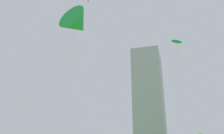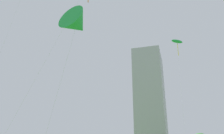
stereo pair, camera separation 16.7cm
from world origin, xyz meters
The scene contains 3 objects.
kite_flying_1 centered at (17.36, 25.57, 26.08)m, with size 5.51×11.84×26.58m.
kite_flying_3 centered at (-0.48, -0.96, 13.67)m, with size 3.86×4.01×15.28m.
distant_highrise_0 centered at (28.16, 121.14, 33.58)m, with size 16.78×24.87×67.15m, color #A8A8AD.
Camera 2 is at (2.47, -20.06, 1.65)m, focal length 38.28 mm.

